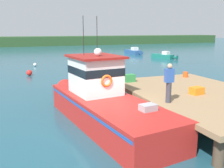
% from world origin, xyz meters
% --- Properties ---
extents(ground_plane, '(200.00, 200.00, 0.00)m').
position_xyz_m(ground_plane, '(0.00, 0.00, 0.00)').
color(ground_plane, '#1E4C5B').
extents(dock, '(6.00, 9.00, 1.20)m').
position_xyz_m(dock, '(4.80, 0.00, 1.07)').
color(dock, '#4C3D2D').
rests_on(dock, ground).
extents(main_fishing_boat, '(3.56, 9.95, 4.80)m').
position_xyz_m(main_fishing_boat, '(0.13, 0.97, 1.01)').
color(main_fishing_boat, red).
rests_on(main_fishing_boat, ground).
extents(crate_stack_mid_dock, '(0.62, 0.46, 0.43)m').
position_xyz_m(crate_stack_mid_dock, '(2.72, 3.52, 1.42)').
color(crate_stack_mid_dock, '#2D8442').
rests_on(crate_stack_mid_dock, dock).
extents(crate_stack_near_edge, '(0.65, 0.51, 0.34)m').
position_xyz_m(crate_stack_near_edge, '(4.40, -0.30, 1.37)').
color(crate_stack_near_edge, orange).
rests_on(crate_stack_near_edge, dock).
extents(bait_bucket, '(0.32, 0.32, 0.34)m').
position_xyz_m(bait_bucket, '(6.68, 3.54, 1.37)').
color(bait_bucket, '#E04C19').
rests_on(bait_bucket, dock).
extents(deckhand_by_the_boat, '(0.36, 0.22, 1.63)m').
position_xyz_m(deckhand_by_the_boat, '(2.37, -1.00, 2.06)').
color(deckhand_by_the_boat, '#383842').
rests_on(deckhand_by_the_boat, dock).
extents(moored_boat_far_left, '(1.54, 4.87, 1.22)m').
position_xyz_m(moored_boat_far_left, '(16.19, 30.41, 0.42)').
color(moored_boat_far_left, '#285184').
rests_on(moored_boat_far_left, ground).
extents(moored_boat_outer_mooring, '(2.34, 4.27, 1.08)m').
position_xyz_m(moored_boat_outer_mooring, '(17.34, 22.52, 0.37)').
color(moored_boat_outer_mooring, '#196B5B').
rests_on(moored_boat_outer_mooring, ground).
extents(mooring_buoy_spare_mooring, '(0.52, 0.52, 0.52)m').
position_xyz_m(mooring_buoy_spare_mooring, '(-2.19, 14.85, 0.26)').
color(mooring_buoy_spare_mooring, red).
rests_on(mooring_buoy_spare_mooring, ground).
extents(mooring_buoy_inshore, '(0.38, 0.38, 0.38)m').
position_xyz_m(mooring_buoy_inshore, '(-1.15, 21.06, 0.19)').
color(mooring_buoy_inshore, silver).
rests_on(mooring_buoy_inshore, ground).
extents(far_shoreline, '(120.00, 8.00, 2.40)m').
position_xyz_m(far_shoreline, '(0.00, 62.00, 1.20)').
color(far_shoreline, '#284723').
rests_on(far_shoreline, ground).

